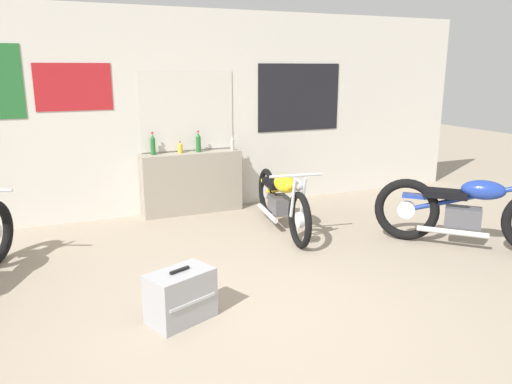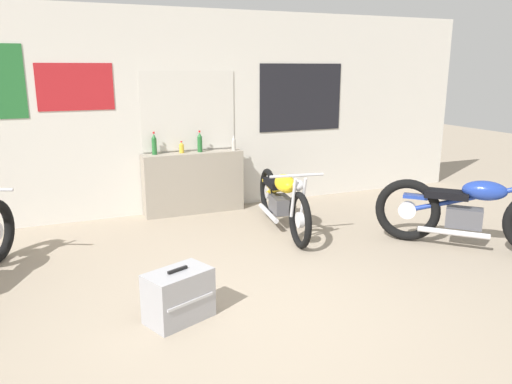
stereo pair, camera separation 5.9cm
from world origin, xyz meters
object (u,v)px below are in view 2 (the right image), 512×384
object	(u,v)px
motorcycle_yellow	(282,198)
hard_case_silver	(179,296)
bottle_leftmost	(154,145)
bottle_left_center	(182,148)
motorcycle_blue	(471,212)
bottle_center	(200,142)
bottle_right_center	(234,144)

from	to	relation	value
motorcycle_yellow	hard_case_silver	bearing A→B (deg)	-134.80
bottle_leftmost	bottle_left_center	world-z (taller)	bottle_leftmost
bottle_left_center	motorcycle_blue	world-z (taller)	bottle_left_center
bottle_leftmost	motorcycle_blue	bearing A→B (deg)	-41.66
bottle_center	hard_case_silver	world-z (taller)	bottle_center
motorcycle_blue	bottle_left_center	bearing A→B (deg)	134.73
bottle_center	bottle_right_center	distance (m)	0.49
motorcycle_yellow	hard_case_silver	xyz separation A→B (m)	(-1.80, -1.81, -0.20)
bottle_left_center	bottle_center	bearing A→B (deg)	-3.23
bottle_right_center	motorcycle_blue	distance (m)	3.26
bottle_left_center	bottle_center	world-z (taller)	bottle_center
bottle_center	hard_case_silver	bearing A→B (deg)	-109.85
bottle_leftmost	motorcycle_blue	distance (m)	4.07
bottle_left_center	bottle_right_center	xyz separation A→B (m)	(0.75, -0.07, 0.02)
motorcycle_blue	bottle_leftmost	bearing A→B (deg)	138.34
bottle_leftmost	bottle_left_center	bearing A→B (deg)	-2.27
motorcycle_yellow	bottle_right_center	bearing A→B (deg)	100.95
bottle_right_center	motorcycle_blue	xyz separation A→B (m)	(1.90, -2.60, -0.52)
bottle_center	bottle_right_center	world-z (taller)	bottle_center
bottle_leftmost	motorcycle_blue	xyz separation A→B (m)	(3.01, -2.68, -0.56)
bottle_leftmost	bottle_left_center	distance (m)	0.38
bottle_center	motorcycle_blue	size ratio (longest dim) A/B	0.19
bottle_leftmost	bottle_center	xyz separation A→B (m)	(0.63, -0.03, -0.00)
bottle_left_center	motorcycle_yellow	distance (m)	1.64
bottle_center	motorcycle_blue	xyz separation A→B (m)	(2.38, -2.65, -0.56)
motorcycle_blue	bottle_right_center	bearing A→B (deg)	126.12
bottle_leftmost	motorcycle_yellow	size ratio (longest dim) A/B	0.15
bottle_right_center	hard_case_silver	size ratio (longest dim) A/B	0.35
bottle_right_center	hard_case_silver	xyz separation A→B (m)	(-1.57, -2.96, -0.75)
bottle_leftmost	bottle_center	world-z (taller)	bottle_leftmost
motorcycle_blue	hard_case_silver	distance (m)	3.50
bottle_left_center	motorcycle_yellow	bearing A→B (deg)	-51.55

